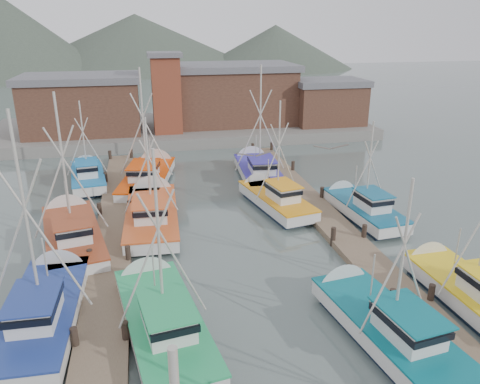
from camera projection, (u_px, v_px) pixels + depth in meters
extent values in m
plane|color=#4C5B58|center=(255.00, 303.00, 22.47)|extent=(260.00, 260.00, 0.00)
cube|color=brown|center=(109.00, 273.00, 24.73)|extent=(2.20, 46.00, 0.40)
cylinder|color=black|center=(75.00, 344.00, 18.93)|extent=(0.30, 0.30, 1.50)
cylinder|color=black|center=(91.00, 262.00, 25.37)|extent=(0.30, 0.30, 1.50)
cylinder|color=black|center=(100.00, 213.00, 31.81)|extent=(0.30, 0.30, 1.50)
cylinder|color=black|center=(106.00, 181.00, 38.25)|extent=(0.30, 0.30, 1.50)
cylinder|color=black|center=(110.00, 158.00, 44.68)|extent=(0.30, 0.30, 1.50)
cylinder|color=black|center=(126.00, 337.00, 19.32)|extent=(0.30, 0.30, 1.50)
cylinder|color=black|center=(128.00, 258.00, 25.76)|extent=(0.30, 0.30, 1.50)
cylinder|color=black|center=(130.00, 211.00, 32.19)|extent=(0.30, 0.30, 1.50)
cylinder|color=black|center=(131.00, 180.00, 38.63)|extent=(0.30, 0.30, 1.50)
cylinder|color=black|center=(132.00, 157.00, 45.07)|extent=(0.30, 0.30, 1.50)
cube|color=brown|center=(355.00, 249.00, 27.43)|extent=(2.20, 46.00, 0.40)
cylinder|color=black|center=(392.00, 304.00, 21.63)|extent=(0.30, 0.30, 1.50)
cylinder|color=black|center=(333.00, 239.00, 28.07)|extent=(0.30, 0.30, 1.50)
cylinder|color=black|center=(296.00, 199.00, 34.51)|extent=(0.30, 0.30, 1.50)
cylinder|color=black|center=(271.00, 171.00, 40.94)|extent=(0.30, 0.30, 1.50)
cylinder|color=black|center=(253.00, 151.00, 47.38)|extent=(0.30, 0.30, 1.50)
cylinder|color=black|center=(430.00, 299.00, 22.02)|extent=(0.30, 0.30, 1.50)
cylinder|color=black|center=(364.00, 236.00, 28.45)|extent=(0.30, 0.30, 1.50)
cylinder|color=black|center=(322.00, 197.00, 34.89)|extent=(0.30, 0.30, 1.50)
cylinder|color=black|center=(293.00, 169.00, 41.33)|extent=(0.30, 0.30, 1.50)
cylinder|color=black|center=(272.00, 150.00, 47.77)|extent=(0.30, 0.30, 1.50)
cube|color=slate|center=(183.00, 129.00, 56.29)|extent=(44.00, 16.00, 1.20)
cube|color=brown|center=(83.00, 107.00, 51.18)|extent=(12.00, 8.00, 5.50)
cube|color=slate|center=(80.00, 78.00, 50.12)|extent=(12.72, 8.48, 0.70)
cube|color=brown|center=(232.00, 96.00, 56.18)|extent=(14.00, 9.00, 6.20)
cube|color=slate|center=(232.00, 67.00, 55.00)|extent=(14.84, 9.54, 0.70)
cube|color=brown|center=(327.00, 104.00, 55.83)|extent=(8.00, 6.00, 4.50)
cube|color=slate|center=(328.00, 82.00, 54.94)|extent=(8.48, 6.36, 0.70)
cube|color=brown|center=(166.00, 96.00, 50.65)|extent=(3.00, 3.00, 8.00)
cube|color=slate|center=(164.00, 55.00, 49.20)|extent=(3.60, 3.60, 0.50)
cone|color=#465244|center=(0.00, 74.00, 120.52)|extent=(110.00, 110.00, 42.00)
cone|color=#465244|center=(138.00, 67.00, 141.06)|extent=(140.00, 140.00, 30.00)
cone|color=#465244|center=(275.00, 67.00, 139.57)|extent=(90.00, 90.00, 24.00)
cube|color=#0F1C32|center=(164.00, 336.00, 20.03)|extent=(3.71, 8.04, 0.70)
cube|color=silver|center=(163.00, 323.00, 19.81)|extent=(4.22, 9.13, 0.80)
cube|color=#219D5B|center=(163.00, 316.00, 19.68)|extent=(4.32, 9.23, 0.10)
cone|color=silver|center=(145.00, 277.00, 23.72)|extent=(2.89, 1.52, 2.75)
cube|color=silver|center=(168.00, 318.00, 18.56)|extent=(2.17, 2.88, 1.10)
cube|color=black|center=(167.00, 313.00, 18.48)|extent=(2.32, 3.16, 0.28)
cube|color=#219D5B|center=(167.00, 305.00, 18.36)|extent=(2.47, 3.36, 0.07)
cylinder|color=#B6B1A7|center=(159.00, 239.00, 18.28)|extent=(0.14, 0.14, 7.27)
cylinder|color=#B6B1A7|center=(146.00, 261.00, 18.38)|extent=(2.58, 0.50, 5.68)
cylinder|color=#B6B1A7|center=(174.00, 256.00, 18.76)|extent=(2.58, 0.50, 5.68)
cylinder|color=#B6B1A7|center=(154.00, 272.00, 20.65)|extent=(0.08, 0.08, 2.45)
cube|color=#0F1C32|center=(388.00, 343.00, 19.57)|extent=(3.42, 7.68, 0.70)
cube|color=silver|center=(390.00, 330.00, 19.34)|extent=(3.89, 8.73, 0.80)
cube|color=#07626E|center=(391.00, 323.00, 19.21)|extent=(3.98, 8.82, 0.10)
cone|color=silver|center=(337.00, 283.00, 23.12)|extent=(2.76, 1.46, 2.63)
cube|color=silver|center=(409.00, 325.00, 18.12)|extent=(2.04, 2.74, 1.10)
cube|color=black|center=(410.00, 320.00, 18.05)|extent=(2.18, 3.01, 0.28)
cube|color=#07626E|center=(411.00, 312.00, 17.92)|extent=(2.31, 3.19, 0.07)
cylinder|color=#B6B1A7|center=(403.00, 256.00, 17.98)|extent=(0.13, 0.13, 6.29)
cylinder|color=#B6B1A7|center=(389.00, 275.00, 18.06)|extent=(2.25, 0.40, 4.92)
cylinder|color=#B6B1A7|center=(412.00, 270.00, 18.41)|extent=(2.25, 0.40, 4.92)
cylinder|color=#B6B1A7|center=(372.00, 279.00, 20.14)|extent=(0.08, 0.08, 2.35)
cube|color=#0F1C32|center=(46.00, 326.00, 20.67)|extent=(2.69, 7.73, 0.70)
cube|color=silver|center=(44.00, 314.00, 20.45)|extent=(3.06, 8.78, 0.80)
cube|color=navy|center=(42.00, 306.00, 20.32)|extent=(3.15, 8.87, 0.10)
cone|color=silver|center=(61.00, 268.00, 24.53)|extent=(2.75, 1.17, 2.72)
cube|color=silver|center=(35.00, 309.00, 19.16)|extent=(1.82, 2.66, 1.10)
cube|color=black|center=(34.00, 304.00, 19.08)|extent=(1.94, 2.92, 0.28)
cube|color=navy|center=(33.00, 296.00, 18.96)|extent=(2.06, 3.10, 0.07)
cylinder|color=#B6B1A7|center=(26.00, 216.00, 18.68)|extent=(0.13, 0.13, 8.61)
cylinder|color=#B6B1A7|center=(14.00, 240.00, 18.93)|extent=(3.07, 0.18, 6.72)
cylinder|color=#B6B1A7|center=(45.00, 238.00, 19.13)|extent=(3.07, 0.18, 6.72)
cylinder|color=#B6B1A7|center=(46.00, 264.00, 21.35)|extent=(0.08, 0.08, 2.61)
cube|color=#0F1C32|center=(469.00, 305.00, 22.21)|extent=(2.47, 6.94, 0.70)
cube|color=silver|center=(471.00, 293.00, 21.98)|extent=(2.81, 7.89, 0.80)
cube|color=yellow|center=(473.00, 286.00, 21.85)|extent=(2.89, 7.97, 0.10)
cone|color=silver|center=(422.00, 258.00, 25.61)|extent=(2.50, 1.17, 2.47)
cylinder|color=#B6B1A7|center=(477.00, 228.00, 20.53)|extent=(2.88, 0.17, 6.33)
cylinder|color=#B6B1A7|center=(457.00, 250.00, 22.72)|extent=(0.07, 0.07, 2.29)
cube|color=#0F1C32|center=(152.00, 225.00, 31.06)|extent=(3.13, 8.72, 0.70)
cube|color=silver|center=(152.00, 215.00, 30.84)|extent=(3.56, 9.90, 0.80)
cube|color=#D05220|center=(151.00, 210.00, 30.71)|extent=(3.65, 10.00, 0.10)
cone|color=silver|center=(152.00, 193.00, 35.42)|extent=(3.10, 1.21, 3.06)
cube|color=silver|center=(151.00, 209.00, 29.42)|extent=(2.09, 3.01, 1.10)
cube|color=black|center=(150.00, 205.00, 29.34)|extent=(2.22, 3.31, 0.28)
cube|color=#D05220|center=(150.00, 200.00, 29.22)|extent=(2.36, 3.51, 0.07)
cylinder|color=#B6B1A7|center=(148.00, 166.00, 29.46)|extent=(0.14, 0.14, 6.17)
cylinder|color=#B6B1A7|center=(139.00, 177.00, 29.61)|extent=(2.23, 0.19, 4.83)
cylinder|color=#B6B1A7|center=(159.00, 176.00, 29.81)|extent=(2.23, 0.19, 4.83)
cylinder|color=#B6B1A7|center=(151.00, 184.00, 31.92)|extent=(0.08, 0.08, 2.73)
cube|color=#0F1C32|center=(276.00, 209.00, 33.70)|extent=(3.52, 7.14, 0.70)
cube|color=silver|center=(276.00, 200.00, 33.48)|extent=(4.00, 8.11, 0.80)
cube|color=orange|center=(277.00, 195.00, 33.35)|extent=(4.09, 8.21, 0.10)
cone|color=silver|center=(254.00, 186.00, 36.89)|extent=(2.60, 1.55, 2.43)
cube|color=silver|center=(283.00, 192.00, 32.35)|extent=(1.99, 2.59, 1.10)
cube|color=black|center=(283.00, 189.00, 32.27)|extent=(2.14, 2.84, 0.28)
cube|color=orange|center=(283.00, 184.00, 32.15)|extent=(2.27, 3.01, 0.07)
cylinder|color=#B6B1A7|center=(279.00, 150.00, 32.06)|extent=(0.13, 0.13, 6.73)
cylinder|color=#B6B1A7|center=(272.00, 162.00, 32.14)|extent=(2.37, 0.55, 5.26)
cylinder|color=#B6B1A7|center=(285.00, 160.00, 32.51)|extent=(2.37, 0.55, 5.26)
cylinder|color=#B6B1A7|center=(268.00, 174.00, 34.14)|extent=(0.07, 0.07, 2.17)
cube|color=#0F1C32|center=(74.00, 246.00, 28.08)|extent=(4.20, 8.44, 0.70)
cube|color=silver|center=(73.00, 236.00, 27.86)|extent=(4.78, 9.59, 0.80)
cube|color=maroon|center=(72.00, 230.00, 27.73)|extent=(4.88, 9.70, 0.10)
cone|color=silver|center=(67.00, 212.00, 31.86)|extent=(3.03, 1.66, 2.86)
cube|color=silver|center=(73.00, 229.00, 26.58)|extent=(2.37, 3.07, 1.10)
cube|color=black|center=(72.00, 225.00, 26.50)|extent=(2.54, 3.36, 0.28)
cube|color=maroon|center=(71.00, 219.00, 26.38)|extent=(2.69, 3.57, 0.07)
cylinder|color=#B6B1A7|center=(63.00, 165.00, 26.17)|extent=(0.16, 0.16, 8.14)
cylinder|color=#B6B1A7|center=(54.00, 183.00, 26.26)|extent=(2.87, 0.69, 6.36)
cylinder|color=#B6B1A7|center=(77.00, 180.00, 26.73)|extent=(2.87, 0.69, 6.36)
cylinder|color=#B6B1A7|center=(67.00, 202.00, 28.73)|extent=(0.09, 0.09, 2.75)
cube|color=#0F1C32|center=(363.00, 218.00, 32.08)|extent=(2.77, 6.78, 0.70)
cube|color=silver|center=(364.00, 209.00, 31.86)|extent=(3.14, 7.71, 0.80)
cube|color=#0F5879|center=(364.00, 204.00, 31.73)|extent=(3.22, 7.79, 0.10)
cone|color=silver|center=(337.00, 193.00, 35.28)|extent=(2.46, 1.31, 2.38)
cube|color=silver|center=(372.00, 201.00, 30.72)|extent=(1.73, 2.38, 1.10)
cube|color=black|center=(373.00, 198.00, 30.64)|extent=(1.85, 2.62, 0.28)
cube|color=#0F5879|center=(373.00, 192.00, 30.52)|extent=(1.96, 2.78, 0.07)
cylinder|color=#B6B1A7|center=(370.00, 164.00, 30.61)|extent=(0.12, 0.12, 5.71)
cylinder|color=#B6B1A7|center=(362.00, 175.00, 30.70)|extent=(2.05, 0.27, 4.47)
cylinder|color=#B6B1A7|center=(375.00, 173.00, 30.98)|extent=(2.05, 0.27, 4.47)
cylinder|color=#B6B1A7|center=(356.00, 181.00, 32.52)|extent=(0.07, 0.07, 2.20)
cube|color=#0F1C32|center=(148.00, 186.00, 38.43)|extent=(4.45, 8.88, 0.70)
cube|color=silver|center=(148.00, 178.00, 38.21)|extent=(5.06, 10.09, 0.80)
cube|color=#D73C02|center=(147.00, 174.00, 38.08)|extent=(5.17, 10.20, 0.10)
cone|color=silver|center=(157.00, 163.00, 42.79)|extent=(3.18, 1.70, 3.02)
cube|color=silver|center=(144.00, 171.00, 36.79)|extent=(2.50, 3.23, 1.10)
cube|color=black|center=(144.00, 169.00, 36.72)|extent=(2.68, 3.54, 0.28)
cube|color=#D73C02|center=(143.00, 164.00, 36.59)|extent=(2.85, 3.76, 0.07)
cylinder|color=#B6B1A7|center=(143.00, 123.00, 36.45)|extent=(0.16, 0.16, 8.44)
cylinder|color=#B6B1A7|center=(136.00, 135.00, 36.79)|extent=(2.97, 0.72, 6.59)
cylinder|color=#B6B1A7|center=(152.00, 135.00, 36.79)|extent=(2.97, 0.72, 6.59)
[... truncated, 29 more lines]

